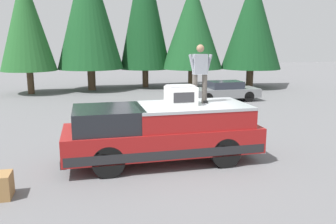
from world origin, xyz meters
name	(u,v)px	position (x,y,z in m)	size (l,w,h in m)	color
ground_plane	(179,160)	(0.00, 0.00, 0.00)	(90.00, 90.00, 0.00)	slate
pickup_truck	(162,132)	(0.05, 0.49, 0.87)	(2.01, 5.54, 1.65)	maroon
compressor_unit	(181,95)	(0.01, -0.05, 1.93)	(0.65, 0.84, 0.56)	white
person_on_truck_bed	(200,72)	(0.22, -0.67, 2.55)	(0.29, 0.72, 1.69)	#423D38
parked_car_grey	(224,91)	(9.64, -5.40, 0.58)	(1.64, 4.10, 1.16)	gray
conifer_far_left	(252,22)	(14.96, -9.71, 4.91)	(4.47, 4.47, 8.39)	#4C3826
conifer_left	(192,25)	(15.64, -5.27, 4.64)	(4.52, 4.52, 7.82)	#4C3826
conifer_center_left	(144,6)	(16.99, -1.95, 6.07)	(3.83, 3.83, 10.74)	#4C3826
conifer_center_right	(89,8)	(16.29, 2.13, 5.76)	(4.64, 4.64, 10.00)	#4C3826
conifer_right	(26,22)	(15.38, 6.17, 4.74)	(3.61, 3.61, 7.95)	#4C3826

